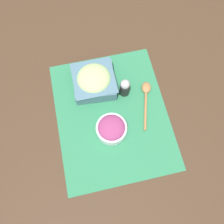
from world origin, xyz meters
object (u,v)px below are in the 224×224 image
Objects in this scene: wooden_spoon at (146,95)px; onion_bowl at (112,129)px; cucumber_bowl at (94,80)px; pepper_shaker at (125,87)px.

onion_bowl is at bearing -55.71° from wooden_spoon.
cucumber_bowl is 0.24m from wooden_spoon.
pepper_shaker is at bearing 149.98° from onion_bowl.
wooden_spoon is at bearing 66.98° from pepper_shaker.
wooden_spoon is 0.10m from pepper_shaker.
cucumber_bowl is 1.51× the size of onion_bowl.
pepper_shaker is (-0.16, 0.09, 0.01)m from onion_bowl.
onion_bowl is 0.57× the size of wooden_spoon.
cucumber_bowl is at bearing -173.14° from onion_bowl.
cucumber_bowl is at bearing -115.79° from wooden_spoon.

